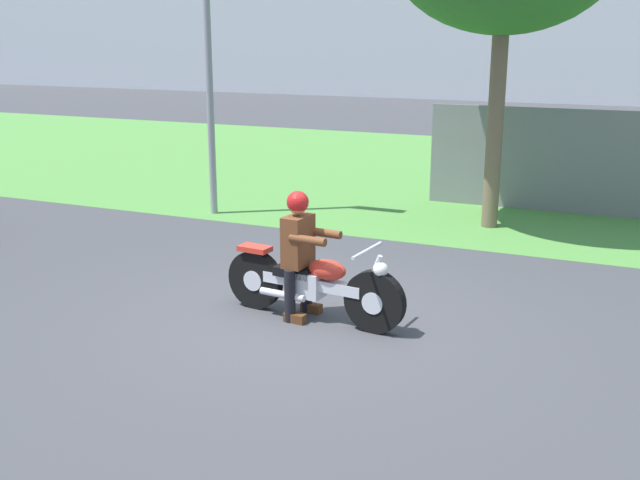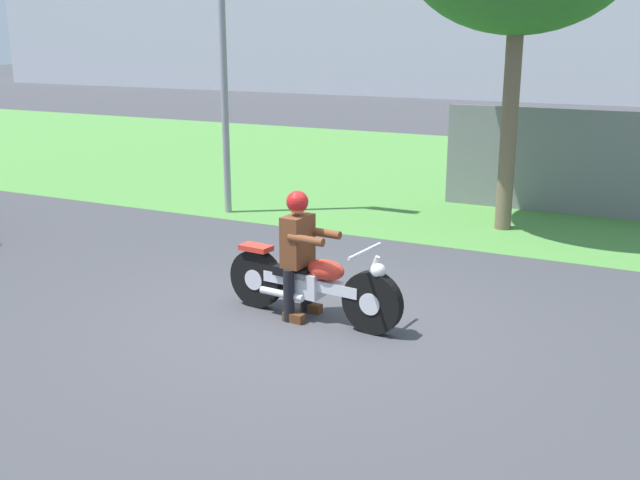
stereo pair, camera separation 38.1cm
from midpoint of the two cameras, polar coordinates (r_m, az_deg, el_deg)
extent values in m
plane|color=#424247|center=(8.27, -2.34, -6.10)|extent=(120.00, 120.00, 0.00)
cube|color=#549342|center=(17.01, 11.90, 4.80)|extent=(60.00, 12.00, 0.01)
cylinder|color=black|center=(7.85, 2.78, -4.70)|extent=(0.68, 0.18, 0.67)
cylinder|color=silver|center=(7.85, 2.78, -4.70)|extent=(0.25, 0.16, 0.23)
cylinder|color=black|center=(8.58, -6.17, -3.00)|extent=(0.68, 0.18, 0.67)
cylinder|color=silver|center=(8.58, -6.17, -3.00)|extent=(0.25, 0.16, 0.23)
cube|color=silver|center=(8.17, -1.91, -3.29)|extent=(1.20, 0.26, 0.12)
cube|color=silver|center=(8.20, -2.20, -3.37)|extent=(0.34, 0.27, 0.28)
ellipsoid|color=red|center=(8.02, -0.82, -2.28)|extent=(0.46, 0.28, 0.22)
cube|color=black|center=(8.25, -3.22, -2.39)|extent=(0.46, 0.28, 0.10)
cube|color=red|center=(8.48, -6.24, -0.65)|extent=(0.38, 0.23, 0.06)
cylinder|color=silver|center=(7.79, 2.47, -2.91)|extent=(0.26, 0.07, 0.53)
cylinder|color=silver|center=(7.73, 2.17, -0.81)|extent=(0.10, 0.66, 0.04)
sphere|color=white|center=(7.71, 3.21, -2.26)|extent=(0.16, 0.16, 0.16)
cylinder|color=silver|center=(8.25, -4.19, -4.15)|extent=(0.56, 0.13, 0.08)
cylinder|color=black|center=(8.44, -2.31, -3.55)|extent=(0.12, 0.12, 0.59)
cube|color=#593319|center=(8.49, -1.95, -5.16)|extent=(0.25, 0.12, 0.10)
cylinder|color=black|center=(8.15, -3.64, -4.26)|extent=(0.12, 0.12, 0.59)
cube|color=#593319|center=(8.21, -3.26, -5.92)|extent=(0.25, 0.12, 0.10)
cube|color=brown|center=(8.12, -3.02, -0.08)|extent=(0.26, 0.40, 0.56)
cylinder|color=brown|center=(8.13, -1.08, 0.54)|extent=(0.43, 0.13, 0.09)
cylinder|color=brown|center=(7.85, -2.33, -0.02)|extent=(0.43, 0.13, 0.09)
sphere|color=tan|center=(8.03, -3.06, 2.67)|extent=(0.20, 0.20, 0.20)
sphere|color=#B21919|center=(8.02, -3.06, 2.88)|extent=(0.24, 0.24, 0.24)
cylinder|color=brown|center=(12.20, 12.24, 8.25)|extent=(0.25, 0.25, 3.18)
cylinder|color=gray|center=(12.95, -9.29, 13.14)|extent=(0.12, 0.12, 5.13)
cube|color=slate|center=(13.56, 22.07, 5.22)|extent=(7.00, 0.06, 1.80)
camera|label=1|loc=(0.19, -91.33, -0.36)|focal=42.26mm
camera|label=2|loc=(0.19, 88.67, 0.36)|focal=42.26mm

